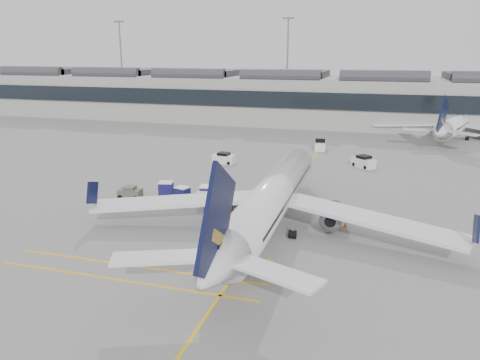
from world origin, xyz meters
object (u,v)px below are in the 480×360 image
(ramp_agent_a, at_px, (255,204))
(airliner_main, at_px, (271,199))
(belt_loader, at_px, (243,208))
(pushback_tug, at_px, (130,193))
(ramp_agent_b, at_px, (230,209))
(baggage_cart_a, at_px, (204,198))

(ramp_agent_a, bearing_deg, airliner_main, -83.67)
(airliner_main, relative_size, belt_loader, 9.66)
(airliner_main, height_order, pushback_tug, airliner_main)
(ramp_agent_b, xyz_separation_m, pushback_tug, (-13.40, 2.81, -0.25))
(airliner_main, bearing_deg, ramp_agent_b, 156.48)
(belt_loader, xyz_separation_m, ramp_agent_b, (-0.92, -1.72, 0.43))
(pushback_tug, bearing_deg, baggage_cart_a, -5.84)
(airliner_main, height_order, ramp_agent_b, airliner_main)
(baggage_cart_a, bearing_deg, airliner_main, -33.96)
(ramp_agent_b, bearing_deg, pushback_tug, -48.62)
(baggage_cart_a, bearing_deg, belt_loader, -18.79)
(belt_loader, relative_size, baggage_cart_a, 2.48)
(baggage_cart_a, bearing_deg, ramp_agent_b, -40.85)
(baggage_cart_a, height_order, ramp_agent_b, ramp_agent_b)
(ramp_agent_a, relative_size, pushback_tug, 0.64)
(ramp_agent_b, height_order, pushback_tug, ramp_agent_b)
(airliner_main, xyz_separation_m, ramp_agent_b, (-4.84, 2.06, -2.17))
(airliner_main, bearing_deg, pushback_tug, 164.57)
(belt_loader, height_order, pushback_tug, belt_loader)
(airliner_main, relative_size, baggage_cart_a, 23.95)
(airliner_main, bearing_deg, baggage_cart_a, 149.87)
(belt_loader, bearing_deg, ramp_agent_b, -117.07)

